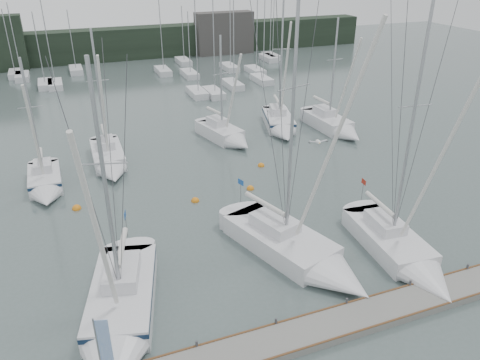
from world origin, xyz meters
name	(u,v)px	position (x,y,z in m)	size (l,w,h in m)	color
ground	(277,272)	(0.00, 0.00, 0.00)	(160.00, 160.00, 0.00)	#4C5D59
dock	(321,329)	(0.00, -5.00, 0.20)	(24.00, 2.00, 0.40)	slate
far_treeline	(118,44)	(0.00, 62.00, 2.50)	(90.00, 4.00, 5.00)	black
far_building_right	(224,33)	(18.00, 60.00, 3.50)	(10.00, 3.00, 7.00)	#3D3A38
mast_forest	(129,76)	(-0.78, 47.48, 0.48)	(54.63, 24.35, 14.27)	silver
sailboat_near_left	(119,321)	(-9.12, -1.39, 0.63)	(5.57, 10.64, 14.07)	silver
sailboat_near_center	(307,257)	(1.90, 0.00, 0.59)	(6.35, 10.85, 17.50)	silver
sailboat_near_right	(406,257)	(7.35, -2.02, 0.55)	(3.61, 9.74, 15.65)	silver
sailboat_mid_a	(45,185)	(-12.24, 15.46, 0.57)	(2.45, 6.68, 10.79)	silver
sailboat_mid_b	(110,162)	(-7.12, 18.06, 0.57)	(2.64, 8.19, 12.06)	silver
sailboat_mid_c	(228,136)	(4.21, 20.10, 0.58)	(4.13, 7.52, 10.62)	silver
sailboat_mid_d	(281,125)	(10.33, 21.09, 0.61)	(4.80, 8.81, 13.37)	silver
sailboat_mid_e	(336,127)	(15.28, 18.64, 0.59)	(3.15, 8.59, 11.80)	silver
buoy_a	(195,201)	(-2.03, 9.87, 0.00)	(0.60, 0.60, 0.60)	orange
buoy_b	(261,166)	(4.99, 13.82, 0.00)	(0.57, 0.57, 0.57)	orange
buoy_c	(77,209)	(-10.27, 11.85, 0.00)	(0.64, 0.64, 0.64)	orange
dock_banner	(103,349)	(-10.01, -4.96, 2.65)	(0.56, 0.22, 3.80)	#989BA0
seagull	(318,142)	(1.99, -0.06, 7.83)	(0.96, 0.44, 0.19)	white
buoy_d	(250,189)	(2.51, 10.20, 0.00)	(0.59, 0.59, 0.59)	orange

